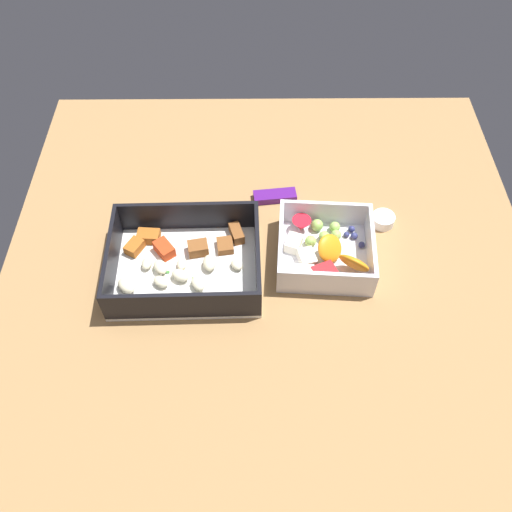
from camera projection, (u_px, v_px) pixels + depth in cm
name	position (u px, v px, depth cm)	size (l,w,h in cm)	color
table_surface	(269.00, 269.00, 82.04)	(80.00, 80.00, 2.00)	#9E7547
pasta_container	(184.00, 262.00, 79.28)	(22.04, 17.18, 6.00)	white
fruit_bowl	(324.00, 250.00, 80.57)	(14.88, 14.65, 5.56)	white
candy_bar	(275.00, 196.00, 88.87)	(7.00, 2.40, 1.20)	#51197A
paper_cup_liner	(383.00, 220.00, 85.46)	(3.61, 3.61, 1.70)	white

